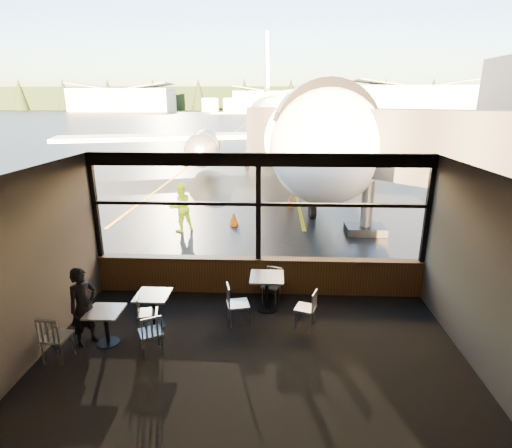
# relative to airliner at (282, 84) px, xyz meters

# --- Properties ---
(ground_plane) EXTENTS (520.00, 520.00, 0.00)m
(ground_plane) POSITION_rel_airliner_xyz_m (-0.80, 100.73, -5.71)
(ground_plane) COLOR black
(ground_plane) RESTS_ON ground
(carpet_floor) EXTENTS (8.00, 6.00, 0.01)m
(carpet_floor) POSITION_rel_airliner_xyz_m (-0.80, -22.27, -5.70)
(carpet_floor) COLOR black
(carpet_floor) RESTS_ON ground
(ceiling) EXTENTS (8.00, 6.00, 0.04)m
(ceiling) POSITION_rel_airliner_xyz_m (-0.80, -22.27, -2.21)
(ceiling) COLOR #38332D
(ceiling) RESTS_ON ground
(wall_left) EXTENTS (0.04, 6.00, 3.50)m
(wall_left) POSITION_rel_airliner_xyz_m (-4.80, -22.27, -3.96)
(wall_left) COLOR #4E463E
(wall_left) RESTS_ON ground
(wall_right) EXTENTS (0.04, 6.00, 3.50)m
(wall_right) POSITION_rel_airliner_xyz_m (3.20, -22.27, -3.96)
(wall_right) COLOR #4E463E
(wall_right) RESTS_ON ground
(wall_back) EXTENTS (8.00, 0.04, 3.50)m
(wall_back) POSITION_rel_airliner_xyz_m (-0.80, -25.27, -3.96)
(wall_back) COLOR #4E463E
(wall_back) RESTS_ON ground
(window_sill) EXTENTS (8.00, 0.28, 0.90)m
(window_sill) POSITION_rel_airliner_xyz_m (-0.80, -19.27, -5.26)
(window_sill) COLOR #4E3217
(window_sill) RESTS_ON ground
(window_header) EXTENTS (8.00, 0.18, 0.30)m
(window_header) POSITION_rel_airliner_xyz_m (-0.80, -19.27, -2.36)
(window_header) COLOR black
(window_header) RESTS_ON ground
(mullion_left) EXTENTS (0.12, 0.12, 2.60)m
(mullion_left) POSITION_rel_airliner_xyz_m (-4.75, -19.27, -3.51)
(mullion_left) COLOR black
(mullion_left) RESTS_ON ground
(mullion_centre) EXTENTS (0.12, 0.12, 2.60)m
(mullion_centre) POSITION_rel_airliner_xyz_m (-0.80, -19.27, -3.51)
(mullion_centre) COLOR black
(mullion_centre) RESTS_ON ground
(mullion_right) EXTENTS (0.12, 0.12, 2.60)m
(mullion_right) POSITION_rel_airliner_xyz_m (3.15, -19.27, -3.51)
(mullion_right) COLOR black
(mullion_right) RESTS_ON ground
(window_transom) EXTENTS (8.00, 0.10, 0.08)m
(window_transom) POSITION_rel_airliner_xyz_m (-0.80, -19.27, -3.41)
(window_transom) COLOR black
(window_transom) RESTS_ON ground
(airliner) EXTENTS (34.45, 40.08, 11.42)m
(airliner) POSITION_rel_airliner_xyz_m (0.00, 0.00, 0.00)
(airliner) COLOR white
(airliner) RESTS_ON ground_plane
(jet_bridge) EXTENTS (8.40, 10.26, 4.48)m
(jet_bridge) POSITION_rel_airliner_xyz_m (2.80, -13.77, -3.47)
(jet_bridge) COLOR #29292B
(jet_bridge) RESTS_ON ground_plane
(cafe_table_near) EXTENTS (0.76, 0.76, 0.83)m
(cafe_table_near) POSITION_rel_airliner_xyz_m (-0.57, -20.11, -5.30)
(cafe_table_near) COLOR gray
(cafe_table_near) RESTS_ON carpet_floor
(cafe_table_mid) EXTENTS (0.69, 0.69, 0.76)m
(cafe_table_mid) POSITION_rel_airliner_xyz_m (-2.95, -20.97, -5.33)
(cafe_table_mid) COLOR #9B958E
(cafe_table_mid) RESTS_ON carpet_floor
(cafe_table_left) EXTENTS (0.66, 0.66, 0.73)m
(cafe_table_left) POSITION_rel_airliner_xyz_m (-3.70, -21.64, -5.35)
(cafe_table_left) COLOR #ACA69E
(cafe_table_left) RESTS_ON carpet_floor
(chair_near_e) EXTENTS (0.59, 0.59, 0.85)m
(chair_near_e) POSITION_rel_airliner_xyz_m (0.26, -20.81, -5.29)
(chair_near_e) COLOR #B2ADA1
(chair_near_e) RESTS_ON carpet_floor
(chair_near_w) EXTENTS (0.62, 0.62, 0.94)m
(chair_near_w) POSITION_rel_airliner_xyz_m (-1.17, -20.80, -5.24)
(chair_near_w) COLOR #A8A398
(chair_near_w) RESTS_ON carpet_floor
(chair_near_n) EXTENTS (0.59, 0.59, 0.85)m
(chair_near_n) POSITION_rel_airliner_xyz_m (-0.47, -19.76, -5.29)
(chair_near_n) COLOR beige
(chair_near_n) RESTS_ON carpet_floor
(chair_mid_s) EXTENTS (0.64, 0.64, 0.86)m
(chair_mid_s) POSITION_rel_airliner_xyz_m (-2.73, -21.89, -5.28)
(chair_mid_s) COLOR #B9B4A7
(chair_mid_s) RESTS_ON carpet_floor
(chair_mid_w) EXTENTS (0.54, 0.54, 0.83)m
(chair_mid_w) POSITION_rel_airliner_xyz_m (-3.02, -21.14, -5.30)
(chair_mid_w) COLOR #B5B0A4
(chair_mid_w) RESTS_ON carpet_floor
(chair_left_s) EXTENTS (0.57, 0.57, 0.95)m
(chair_left_s) POSITION_rel_airliner_xyz_m (-4.39, -22.19, -5.24)
(chair_left_s) COLOR #A9A499
(chair_left_s) RESTS_ON carpet_floor
(passenger) EXTENTS (0.64, 0.70, 1.60)m
(passenger) POSITION_rel_airliner_xyz_m (-4.11, -21.63, -4.91)
(passenger) COLOR black
(passenger) RESTS_ON carpet_floor
(ground_crew) EXTENTS (1.11, 1.06, 1.81)m
(ground_crew) POSITION_rel_airliner_xyz_m (-3.86, -14.38, -4.81)
(ground_crew) COLOR #BFF219
(ground_crew) RESTS_ON ground_plane
(cone_nose) EXTENTS (0.39, 0.39, 0.54)m
(cone_nose) POSITION_rel_airliner_xyz_m (0.32, -10.60, -5.44)
(cone_nose) COLOR #E86107
(cone_nose) RESTS_ON ground_plane
(cone_wing) EXTENTS (0.35, 0.35, 0.49)m
(cone_wing) POSITION_rel_airliner_xyz_m (-7.13, 1.14, -5.47)
(cone_wing) COLOR #F94A07
(cone_wing) RESTS_ON ground_plane
(hangar_left) EXTENTS (45.00, 18.00, 11.00)m
(hangar_left) POSITION_rel_airliner_xyz_m (-70.80, 160.73, -0.21)
(hangar_left) COLOR silver
(hangar_left) RESTS_ON ground_plane
(hangar_mid) EXTENTS (38.00, 15.00, 10.00)m
(hangar_mid) POSITION_rel_airliner_xyz_m (-0.80, 165.73, -0.71)
(hangar_mid) COLOR silver
(hangar_mid) RESTS_ON ground_plane
(hangar_right) EXTENTS (50.00, 20.00, 12.00)m
(hangar_right) POSITION_rel_airliner_xyz_m (59.20, 158.73, 0.29)
(hangar_right) COLOR silver
(hangar_right) RESTS_ON ground_plane
(fuel_tank_a) EXTENTS (8.00, 8.00, 6.00)m
(fuel_tank_a) POSITION_rel_airliner_xyz_m (-30.80, 162.73, -2.71)
(fuel_tank_a) COLOR silver
(fuel_tank_a) RESTS_ON ground_plane
(fuel_tank_b) EXTENTS (8.00, 8.00, 6.00)m
(fuel_tank_b) POSITION_rel_airliner_xyz_m (-20.80, 162.73, -2.71)
(fuel_tank_b) COLOR silver
(fuel_tank_b) RESTS_ON ground_plane
(fuel_tank_c) EXTENTS (8.00, 8.00, 6.00)m
(fuel_tank_c) POSITION_rel_airliner_xyz_m (-10.80, 162.73, -2.71)
(fuel_tank_c) COLOR silver
(fuel_tank_c) RESTS_ON ground_plane
(treeline) EXTENTS (360.00, 3.00, 12.00)m
(treeline) POSITION_rel_airliner_xyz_m (-0.80, 190.73, 0.29)
(treeline) COLOR black
(treeline) RESTS_ON ground_plane
(cone_extra) EXTENTS (0.38, 0.38, 0.53)m
(cone_extra) POSITION_rel_airliner_xyz_m (-1.99, -13.63, -5.45)
(cone_extra) COLOR #E95A07
(cone_extra) RESTS_ON ground_plane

